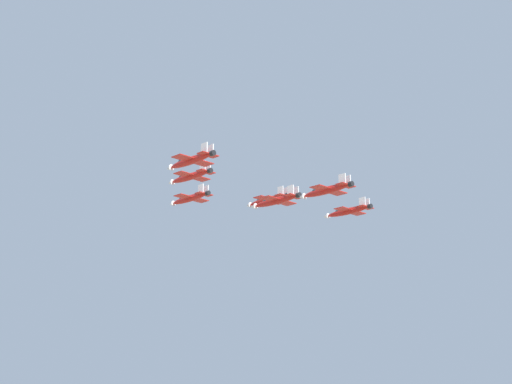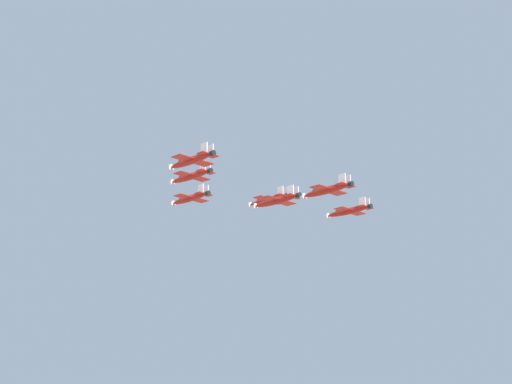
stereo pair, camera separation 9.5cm
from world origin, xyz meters
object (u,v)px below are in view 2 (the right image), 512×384
Objects in this scene: jet_left_outer at (191,160)px; jet_trailing at (326,190)px; jet_lead at (190,198)px; jet_left_wingman at (190,176)px; jet_right_wingman at (268,200)px; jet_slot_rear at (276,201)px; jet_right_outer at (348,211)px.

jet_left_outer is 1.00× the size of jet_trailing.
jet_lead is 47.77m from jet_trailing.
jet_left_wingman is at bearing 22.97° from jet_trailing.
jet_left_outer is at bearing 59.47° from jet_trailing.
jet_right_wingman reaches higher than jet_trailing.
jet_lead is at bearing -0.96° from jet_slot_rear.
jet_lead is 1.02× the size of jet_left_wingman.
jet_slot_rear is at bearing -140.51° from jet_left_wingman.
jet_right_wingman is 0.97× the size of jet_slot_rear.
jet_right_wingman reaches higher than jet_slot_rear.
jet_left_wingman is 0.99× the size of jet_trailing.
jet_lead is 1.00× the size of jet_trailing.
jet_right_outer is (41.26, 0.17, -4.42)m from jet_lead.
jet_lead reaches higher than jet_left_wingman.
jet_lead reaches higher than jet_right_wingman.
jet_left_outer reaches higher than jet_slot_rear.
jet_lead is 20.65m from jet_right_wingman.
jet_right_outer is 0.99× the size of jet_slot_rear.
jet_right_wingman is at bearing -23.09° from jet_trailing.
jet_slot_rear is (20.63, 0.08, -6.57)m from jet_left_wingman.
jet_left_outer is 1.00× the size of jet_right_outer.
jet_right_outer is at bearing -90.96° from jet_slot_rear.
jet_lead is at bearing 40.24° from jet_right_wingman.
jet_left_wingman is at bearing 39.41° from jet_slot_rear.
jet_lead is 1.02× the size of jet_right_wingman.
jet_left_outer reaches higher than jet_trailing.
jet_trailing is at bearing -179.46° from jet_lead.
jet_trailing is (12.02, -10.13, -0.68)m from jet_slot_rear.
jet_right_wingman reaches higher than jet_left_outer.
jet_right_wingman reaches higher than jet_right_outer.
jet_lead is 41.50m from jet_right_outer.
jet_right_outer is 26.84m from jet_slot_rear.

